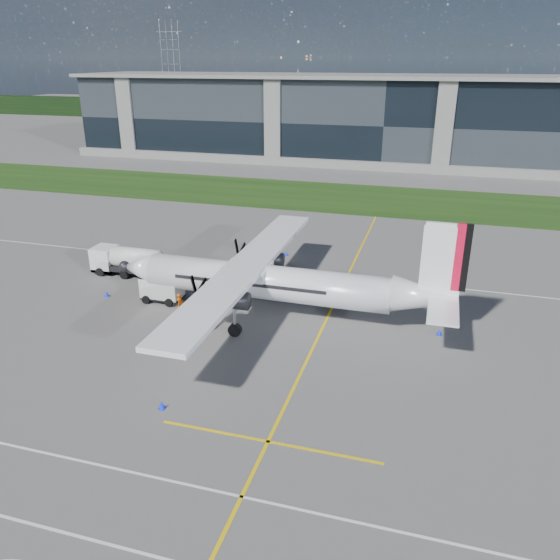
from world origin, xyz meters
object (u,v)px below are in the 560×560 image
at_px(fuel_tanker_truck, 123,261).
at_px(baggage_tug, 162,289).
at_px(safety_cone_tail, 439,332).
at_px(safety_cone_nose_stbd, 141,283).
at_px(safety_cone_portwing, 162,405).
at_px(safety_cone_fwd, 107,294).
at_px(turboprop_aircraft, 279,264).
at_px(safety_cone_stbdwing, 286,253).
at_px(pylon_west, 171,69).
at_px(ground_crew_person, 180,303).

relative_size(fuel_tanker_truck, baggage_tug, 2.06).
height_order(fuel_tanker_truck, safety_cone_tail, fuel_tanker_truck).
xyz_separation_m(safety_cone_nose_stbd, safety_cone_portwing, (10.26, -15.71, 0.00)).
distance_m(safety_cone_fwd, safety_cone_portwing, 17.52).
xyz_separation_m(turboprop_aircraft, safety_cone_stbdwing, (-3.12, 13.25, -3.93)).
bearing_deg(fuel_tanker_truck, pylon_west, 114.73).
height_order(pylon_west, safety_cone_stbdwing, pylon_west).
bearing_deg(safety_cone_fwd, fuel_tanker_truck, 105.25).
height_order(pylon_west, baggage_tug, pylon_west).
height_order(fuel_tanker_truck, safety_cone_portwing, fuel_tanker_truck).
height_order(ground_crew_person, safety_cone_fwd, ground_crew_person).
distance_m(safety_cone_stbdwing, safety_cone_portwing, 26.92).
xyz_separation_m(ground_crew_person, safety_cone_tail, (19.40, 2.07, -0.73)).
bearing_deg(safety_cone_fwd, safety_cone_stbdwing, 50.39).
height_order(ground_crew_person, safety_cone_nose_stbd, ground_crew_person).
xyz_separation_m(ground_crew_person, safety_cone_nose_stbd, (-5.81, 4.15, -0.73)).
bearing_deg(safety_cone_stbdwing, ground_crew_person, -105.30).
height_order(safety_cone_tail, safety_cone_portwing, same).
distance_m(fuel_tanker_truck, ground_crew_person, 10.75).
bearing_deg(baggage_tug, safety_cone_stbdwing, 63.36).
relative_size(ground_crew_person, safety_cone_nose_stbd, 3.94).
relative_size(turboprop_aircraft, safety_cone_portwing, 55.78).
bearing_deg(safety_cone_stbdwing, turboprop_aircraft, -76.73).
xyz_separation_m(turboprop_aircraft, safety_cone_tail, (12.07, -0.03, -3.93)).
bearing_deg(safety_cone_tail, safety_cone_stbdwing, 138.85).
height_order(safety_cone_fwd, safety_cone_tail, same).
bearing_deg(safety_cone_tail, pylon_west, 122.87).
xyz_separation_m(baggage_tug, safety_cone_portwing, (6.97, -13.51, -0.78)).
relative_size(ground_crew_person, safety_cone_fwd, 3.94).
bearing_deg(safety_cone_tail, safety_cone_portwing, -137.63).
relative_size(baggage_tug, safety_cone_stbdwing, 6.84).
relative_size(baggage_tug, safety_cone_tail, 6.84).
bearing_deg(safety_cone_portwing, pylon_west, 116.23).
distance_m(turboprop_aircraft, safety_cone_tail, 12.70).
xyz_separation_m(baggage_tug, safety_cone_fwd, (-4.88, -0.61, -0.78)).
relative_size(ground_crew_person, safety_cone_portwing, 3.94).
height_order(safety_cone_fwd, safety_cone_nose_stbd, same).
xyz_separation_m(turboprop_aircraft, safety_cone_fwd, (-14.72, -0.77, -3.93)).
distance_m(ground_crew_person, safety_cone_portwing, 12.41).
xyz_separation_m(ground_crew_person, safety_cone_stbdwing, (4.20, 15.35, -0.73)).
bearing_deg(baggage_tug, safety_cone_tail, 0.33).
height_order(pylon_west, safety_cone_fwd, pylon_west).
height_order(pylon_west, safety_cone_nose_stbd, pylon_west).
xyz_separation_m(pylon_west, baggage_tug, (69.37, -141.42, -13.97)).
bearing_deg(turboprop_aircraft, safety_cone_fwd, -177.02).
relative_size(pylon_west, turboprop_aircraft, 1.08).
distance_m(baggage_tug, ground_crew_person, 3.19).
height_order(baggage_tug, safety_cone_nose_stbd, baggage_tug).
distance_m(baggage_tug, safety_cone_fwd, 4.97).
bearing_deg(safety_cone_nose_stbd, turboprop_aircraft, -8.84).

